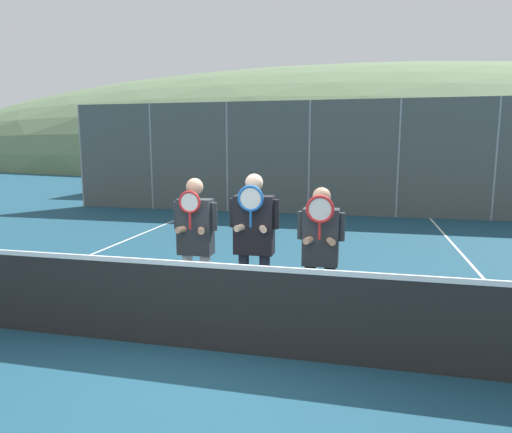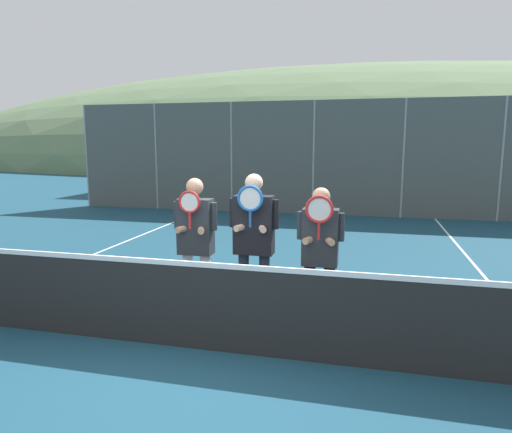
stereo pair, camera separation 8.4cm
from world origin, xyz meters
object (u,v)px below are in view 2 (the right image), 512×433
object	(u,v)px
car_left_of_center	(305,178)
car_center	(435,181)
player_center_left	(254,236)
player_leftmost	(196,238)
car_far_left	(191,177)
player_center_right	(320,249)

from	to	relation	value
car_left_of_center	car_center	xyz separation A→B (m)	(4.65, -0.26, -0.01)
player_center_left	car_center	bearing A→B (deg)	73.28
player_leftmost	player_center_left	world-z (taller)	player_center_left
player_center_left	car_far_left	world-z (taller)	player_center_left
player_center_right	player_center_left	bearing A→B (deg)	173.16
player_leftmost	player_center_right	xyz separation A→B (m)	(1.53, -0.03, -0.04)
car_left_of_center	car_far_left	bearing A→B (deg)	-179.16
player_center_left	car_center	distance (m)	12.47
player_leftmost	car_far_left	size ratio (longest dim) A/B	0.45
player_center_right	car_left_of_center	xyz separation A→B (m)	(-1.87, 12.30, -0.12)
player_center_left	car_left_of_center	world-z (taller)	player_center_left
car_left_of_center	player_leftmost	bearing A→B (deg)	-88.43
player_center_left	car_far_left	distance (m)	13.41
car_far_left	player_center_right	bearing A→B (deg)	-61.95
player_leftmost	car_far_left	distance (m)	13.18
player_center_right	car_left_of_center	world-z (taller)	car_left_of_center
player_leftmost	car_left_of_center	bearing A→B (deg)	91.57
player_center_left	car_center	size ratio (longest dim) A/B	0.46
player_center_left	car_center	world-z (taller)	player_center_left
player_leftmost	player_center_right	bearing A→B (deg)	-1.23
player_center_right	car_far_left	xyz separation A→B (m)	(-6.52, 12.23, -0.16)
car_center	player_leftmost	bearing A→B (deg)	-109.75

